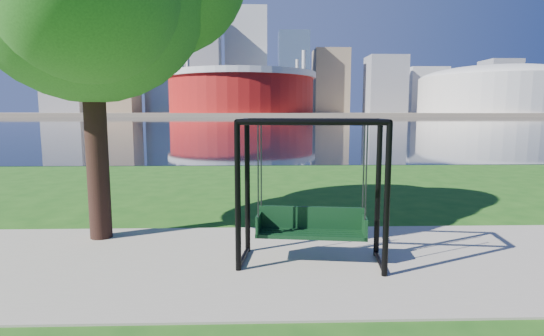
{
  "coord_description": "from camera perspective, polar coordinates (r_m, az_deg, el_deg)",
  "views": [
    {
      "loc": [
        -0.21,
        -7.09,
        2.41
      ],
      "look_at": [
        0.0,
        0.0,
        1.48
      ],
      "focal_mm": 28.0,
      "sensor_mm": 36.0,
      "label": 1
    }
  ],
  "objects": [
    {
      "name": "ground",
      "position": [
        7.49,
        -0.01,
        -11.26
      ],
      "size": [
        900.0,
        900.0,
        0.0
      ],
      "primitive_type": "plane",
      "color": "#1E5114",
      "rests_on": "ground"
    },
    {
      "name": "swing",
      "position": [
        6.69,
        5.32,
        -3.65
      ],
      "size": [
        2.37,
        1.27,
        2.31
      ],
      "rotation": [
        0.0,
        0.0,
        -0.13
      ],
      "color": "black",
      "rests_on": "ground"
    },
    {
      "name": "skyline",
      "position": [
        328.22,
        -2.49,
        13.36
      ],
      "size": [
        392.0,
        66.0,
        96.5
      ],
      "color": "gray",
      "rests_on": "far_bank"
    },
    {
      "name": "path",
      "position": [
        7.02,
        0.11,
        -12.46
      ],
      "size": [
        120.0,
        4.0,
        0.03
      ],
      "primitive_type": "cube",
      "color": "#9E937F",
      "rests_on": "ground"
    },
    {
      "name": "arena",
      "position": [
        277.62,
        27.83,
        9.44
      ],
      "size": [
        84.0,
        84.0,
        26.56
      ],
      "color": "beige",
      "rests_on": "far_bank"
    },
    {
      "name": "far_bank",
      "position": [
        313.09,
        -1.7,
        7.25
      ],
      "size": [
        900.0,
        228.0,
        2.0
      ],
      "primitive_type": "cube",
      "color": "#937F60",
      "rests_on": "ground"
    },
    {
      "name": "river",
      "position": [
        109.12,
        -1.62,
        6.25
      ],
      "size": [
        900.0,
        180.0,
        0.02
      ],
      "primitive_type": "cube",
      "color": "black",
      "rests_on": "ground"
    },
    {
      "name": "stadium",
      "position": [
        242.58,
        -4.1,
        10.29
      ],
      "size": [
        83.0,
        83.0,
        32.0
      ],
      "color": "maroon",
      "rests_on": "far_bank"
    }
  ]
}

